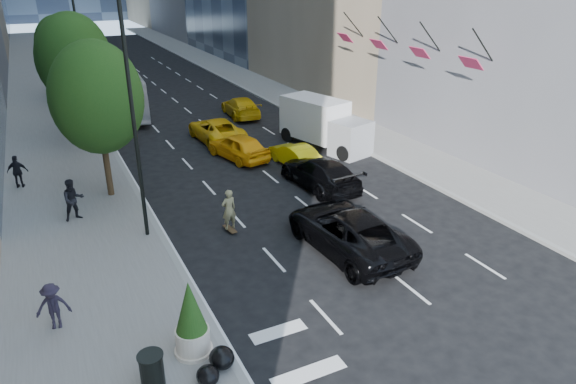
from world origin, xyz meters
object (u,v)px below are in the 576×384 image
planter_shrub (191,319)px  skateboarder (229,212)px  black_sedan_mercedes (320,173)px  black_sedan_lincoln (348,230)px  trash_can (152,370)px  box_truck (324,124)px  city_bus (116,87)px

planter_shrub → skateboarder: bearing=62.0°
black_sedan_mercedes → planter_shrub: (-9.55, -9.44, 0.50)m
black_sedan_lincoln → trash_can: size_ratio=6.39×
box_truck → trash_can: 21.48m
city_bus → box_truck: 18.34m
planter_shrub → trash_can: bearing=-149.9°
skateboarder → black_sedan_mercedes: size_ratio=0.33×
skateboarder → city_bus: (-0.69, 23.59, 0.96)m
black_sedan_lincoln → box_truck: bearing=-118.9°
black_sedan_mercedes → black_sedan_lincoln: bearing=67.2°
city_bus → black_sedan_mercedes: bearing=-68.5°
box_truck → planter_shrub: bearing=-145.9°
black_sedan_mercedes → trash_can: 14.94m
city_bus → trash_can: city_bus is taller
box_truck → planter_shrub: box_truck is taller
box_truck → black_sedan_mercedes: bearing=-136.6°
trash_can → black_sedan_lincoln: bearing=25.2°
black_sedan_mercedes → trash_can: black_sedan_mercedes is taller
black_sedan_lincoln → black_sedan_mercedes: size_ratio=1.12×
box_truck → skateboarder: bearing=-153.8°
box_truck → trash_can: bearing=-147.2°
black_sedan_lincoln → black_sedan_mercedes: 6.50m
skateboarder → black_sedan_mercedes: (5.89, 2.56, -0.12)m
black_sedan_lincoln → city_bus: city_bus is taller
black_sedan_mercedes → trash_can: bearing=40.1°
black_sedan_lincoln → planter_shrub: bearing=21.0°
skateboarder → black_sedan_lincoln: skateboarder is taller
black_sedan_lincoln → box_truck: size_ratio=0.93×
skateboarder → planter_shrub: 7.81m
black_sedan_mercedes → planter_shrub: bearing=41.6°
planter_shrub → black_sedan_lincoln: bearing=24.3°
skateboarder → trash_can: 9.16m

